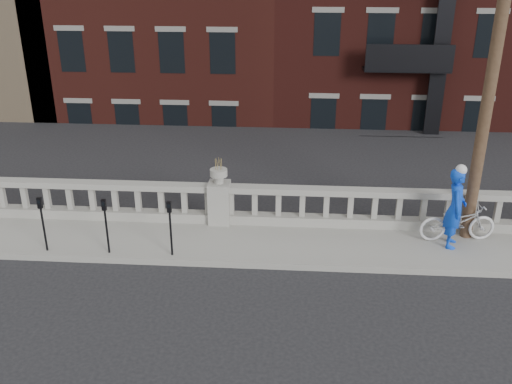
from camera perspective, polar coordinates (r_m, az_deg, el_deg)
ground at (r=11.67m, az=-6.15°, el=-12.25°), size 120.00×120.00×0.00m
sidewalk at (r=14.15m, az=-4.10°, el=-4.95°), size 32.00×2.20×0.15m
balustrade at (r=14.74m, az=-3.66°, el=-1.27°), size 28.00×0.34×1.03m
planter_pedestal at (r=14.66m, az=-3.68°, el=-0.59°), size 0.55×0.55×1.76m
lower_level at (r=32.65m, az=1.78°, el=16.07°), size 80.00×44.00×20.80m
utility_pole at (r=13.70m, az=23.23°, el=15.14°), size 1.60×0.28×10.00m
parking_meter_a at (r=14.08m, az=-20.60°, el=-2.46°), size 0.10×0.09×1.36m
parking_meter_b at (r=13.53m, az=-14.80°, el=-2.73°), size 0.10×0.09×1.36m
parking_meter_c at (r=13.14m, az=-8.58°, el=-3.00°), size 0.10×0.09×1.36m
bicycle at (r=14.66m, az=19.51°, el=-2.82°), size 1.92×0.88×0.97m
cyclist at (r=14.16m, az=19.31°, el=-1.53°), size 0.61×0.80×1.96m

